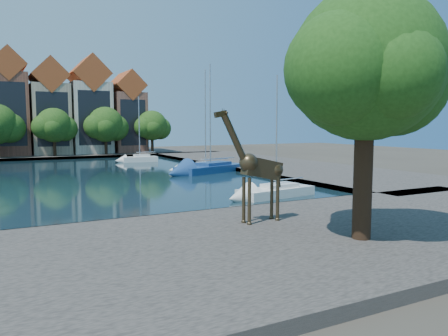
# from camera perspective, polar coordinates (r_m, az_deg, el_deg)

# --- Properties ---
(ground) EXTENTS (160.00, 160.00, 0.00)m
(ground) POSITION_cam_1_polar(r_m,az_deg,el_deg) (24.14, -11.76, -7.40)
(ground) COLOR #38332B
(ground) RESTS_ON ground
(water_basin) EXTENTS (38.00, 50.00, 0.08)m
(water_basin) POSITION_cam_1_polar(r_m,az_deg,el_deg) (47.37, -19.84, -1.16)
(water_basin) COLOR black
(water_basin) RESTS_ON ground
(near_quay) EXTENTS (50.00, 14.00, 0.50)m
(near_quay) POSITION_cam_1_polar(r_m,az_deg,el_deg) (17.67, -5.34, -11.35)
(near_quay) COLOR #4F4A45
(near_quay) RESTS_ON ground
(far_quay) EXTENTS (60.00, 16.00, 0.50)m
(far_quay) POSITION_cam_1_polar(r_m,az_deg,el_deg) (79.06, -23.10, 1.50)
(far_quay) COLOR #4F4A45
(far_quay) RESTS_ON ground
(right_quay) EXTENTS (14.00, 52.00, 0.50)m
(right_quay) POSITION_cam_1_polar(r_m,az_deg,el_deg) (56.46, 6.14, 0.42)
(right_quay) COLOR #4F4A45
(right_quay) RESTS_ON ground
(plane_tree) EXTENTS (8.32, 6.40, 10.62)m
(plane_tree) POSITION_cam_1_polar(r_m,az_deg,el_deg) (19.69, 18.35, 11.97)
(plane_tree) COLOR #332114
(plane_tree) RESTS_ON near_quay
(townhouse_center) EXTENTS (5.44, 9.18, 16.93)m
(townhouse_center) POSITION_cam_1_polar(r_m,az_deg,el_deg) (78.70, -26.25, 7.26)
(townhouse_center) COLOR brown
(townhouse_center) RESTS_ON far_quay
(townhouse_east_inner) EXTENTS (5.94, 9.18, 15.79)m
(townhouse_east_inner) POSITION_cam_1_polar(r_m,az_deg,el_deg) (79.10, -21.86, 6.97)
(townhouse_east_inner) COLOR tan
(townhouse_east_inner) RESTS_ON far_quay
(townhouse_east_mid) EXTENTS (6.43, 9.18, 16.65)m
(townhouse_east_mid) POSITION_cam_1_polar(r_m,az_deg,el_deg) (80.06, -17.20, 7.37)
(townhouse_east_mid) COLOR beige
(townhouse_east_mid) RESTS_ON far_quay
(townhouse_east_end) EXTENTS (5.44, 9.18, 14.43)m
(townhouse_east_end) POSITION_cam_1_polar(r_m,az_deg,el_deg) (81.50, -12.65, 6.75)
(townhouse_east_end) COLOR brown
(townhouse_east_end) RESTS_ON far_quay
(far_tree_mid_east) EXTENTS (7.02, 5.40, 7.52)m
(far_tree_mid_east) POSITION_cam_1_polar(r_m,az_deg,el_deg) (73.61, -21.25, 5.09)
(far_tree_mid_east) COLOR #332114
(far_tree_mid_east) RESTS_ON far_quay
(far_tree_east) EXTENTS (7.54, 5.80, 7.84)m
(far_tree_east) POSITION_cam_1_polar(r_m,az_deg,el_deg) (74.96, -15.14, 5.37)
(far_tree_east) COLOR #332114
(far_tree_east) RESTS_ON far_quay
(far_tree_far_east) EXTENTS (6.76, 5.20, 7.36)m
(far_tree_far_east) POSITION_cam_1_polar(r_m,az_deg,el_deg) (77.12, -9.32, 5.37)
(far_tree_far_east) COLOR #332114
(far_tree_far_east) RESTS_ON far_quay
(giraffe_statue) EXTENTS (3.92, 0.79, 5.60)m
(giraffe_statue) POSITION_cam_1_polar(r_m,az_deg,el_deg) (21.89, 4.34, -0.01)
(giraffe_statue) COLOR #3B2F1D
(giraffe_statue) RESTS_ON near_quay
(sailboat_right_a) EXTENTS (6.35, 3.01, 8.92)m
(sailboat_right_a) POSITION_cam_1_polar(r_m,az_deg,el_deg) (32.74, 6.80, -2.84)
(sailboat_right_a) COLOR silver
(sailboat_right_a) RESTS_ON water_basin
(sailboat_right_b) EXTENTS (9.08, 5.74, 12.02)m
(sailboat_right_b) POSITION_cam_1_polar(r_m,az_deg,el_deg) (49.05, -1.78, 0.15)
(sailboat_right_b) COLOR navy
(sailboat_right_b) RESTS_ON water_basin
(sailboat_right_c) EXTENTS (6.22, 2.74, 11.51)m
(sailboat_right_c) POSITION_cam_1_polar(r_m,az_deg,el_deg) (50.19, -2.41, 0.26)
(sailboat_right_c) COLOR white
(sailboat_right_c) RESTS_ON water_basin
(sailboat_right_d) EXTENTS (5.00, 1.98, 9.29)m
(sailboat_right_d) POSITION_cam_1_polar(r_m,az_deg,el_deg) (63.79, -10.95, 1.33)
(sailboat_right_d) COLOR silver
(sailboat_right_d) RESTS_ON water_basin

